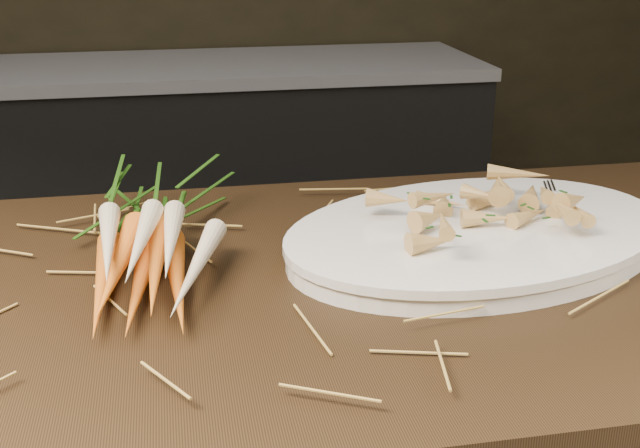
{
  "coord_description": "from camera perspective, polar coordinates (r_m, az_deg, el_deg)",
  "views": [
    {
      "loc": [
        0.15,
        -0.56,
        1.3
      ],
      "look_at": [
        0.31,
        0.31,
        0.96
      ],
      "focal_mm": 45.0,
      "sensor_mm": 36.0,
      "label": 1
    }
  ],
  "objects": [
    {
      "name": "root_veg_bunch",
      "position": [
        1.02,
        -12.0,
        0.13
      ],
      "size": [
        0.17,
        0.47,
        0.09
      ],
      "rotation": [
        0.0,
        0.0,
        -0.08
      ],
      "color": "#C95710",
      "rests_on": "main_counter"
    },
    {
      "name": "serving_fork",
      "position": [
        1.14,
        19.22,
        0.94
      ],
      "size": [
        0.08,
        0.19,
        0.0
      ],
      "primitive_type": "cube",
      "rotation": [
        0.0,
        0.0,
        -0.34
      ],
      "color": "silver",
      "rests_on": "serving_platter"
    },
    {
      "name": "straw_bedding",
      "position": [
        0.95,
        -18.91,
        -4.29
      ],
      "size": [
        1.4,
        0.6,
        0.02
      ],
      "primitive_type": null,
      "color": "olive",
      "rests_on": "main_counter"
    },
    {
      "name": "serving_platter",
      "position": [
        1.04,
        11.11,
        -1.01
      ],
      "size": [
        0.59,
        0.47,
        0.03
      ],
      "primitive_type": null,
      "rotation": [
        0.0,
        0.0,
        0.28
      ],
      "color": "white",
      "rests_on": "main_counter"
    },
    {
      "name": "back_counter",
      "position": [
        2.88,
        -7.33,
        3.09
      ],
      "size": [
        1.82,
        0.62,
        0.84
      ],
      "color": "black",
      "rests_on": "ground"
    },
    {
      "name": "roasted_veg_heap",
      "position": [
        1.03,
        11.27,
        1.18
      ],
      "size": [
        0.29,
        0.24,
        0.06
      ],
      "primitive_type": null,
      "rotation": [
        0.0,
        0.0,
        0.28
      ],
      "color": "#B17F43",
      "rests_on": "serving_platter"
    }
  ]
}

